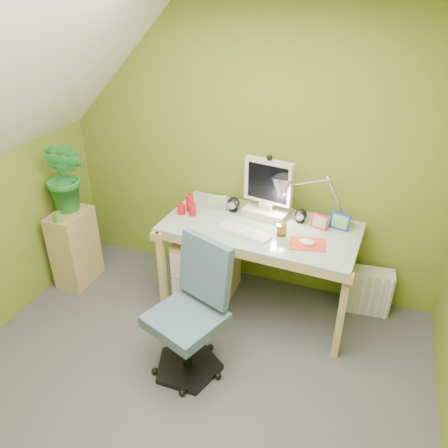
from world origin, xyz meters
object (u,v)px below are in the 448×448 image
(desk, at_px, (258,268))
(radiator, at_px, (366,290))
(monitor, at_px, (268,183))
(desk_lamp, at_px, (329,190))
(potted_plant, at_px, (65,177))
(task_chair, at_px, (185,319))
(side_ledge, at_px, (75,247))

(desk, distance_m, radiator, 0.90)
(monitor, distance_m, desk_lamp, 0.45)
(potted_plant, relative_size, radiator, 1.62)
(potted_plant, height_order, task_chair, potted_plant)
(desk, height_order, task_chair, task_chair)
(task_chair, relative_size, radiator, 2.36)
(side_ledge, relative_size, task_chair, 0.75)
(desk, relative_size, task_chair, 1.59)
(monitor, relative_size, task_chair, 0.61)
(desk, xyz_separation_m, side_ledge, (-1.62, -0.18, -0.05))
(desk, relative_size, radiator, 3.77)
(desk_lamp, xyz_separation_m, task_chair, (-0.72, -0.99, -0.62))
(monitor, xyz_separation_m, radiator, (0.84, 0.09, -0.87))
(monitor, relative_size, radiator, 1.44)
(desk, distance_m, potted_plant, 1.74)
(radiator, bearing_deg, desk_lamp, -172.29)
(side_ledge, relative_size, radiator, 1.76)
(desk_lamp, relative_size, radiator, 1.52)
(desk_lamp, height_order, task_chair, desk_lamp)
(monitor, height_order, potted_plant, monitor)
(monitor, bearing_deg, desk, -80.59)
(task_chair, xyz_separation_m, radiator, (1.11, 1.08, -0.26))
(desk, height_order, monitor, monitor)
(side_ledge, bearing_deg, potted_plant, 90.00)
(task_chair, height_order, radiator, task_chair)
(side_ledge, bearing_deg, monitor, 12.60)
(monitor, distance_m, task_chair, 1.19)
(radiator, bearing_deg, task_chair, -141.42)
(monitor, relative_size, desk_lamp, 0.95)
(desk_lamp, bearing_deg, monitor, -178.64)
(side_ledge, distance_m, task_chair, 1.50)
(desk_lamp, bearing_deg, radiator, 14.88)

